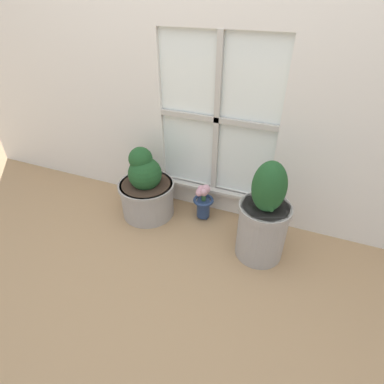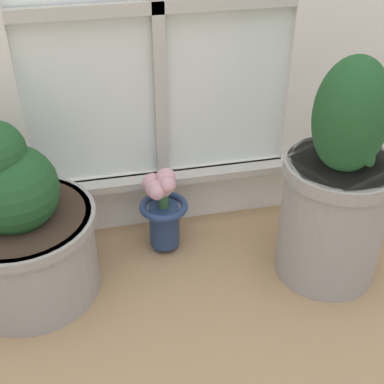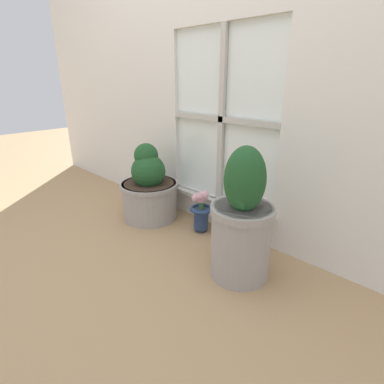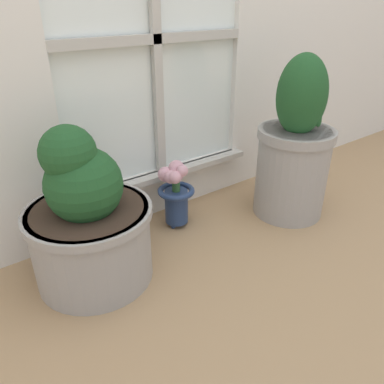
% 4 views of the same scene
% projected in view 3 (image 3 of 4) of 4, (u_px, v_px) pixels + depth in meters
% --- Properties ---
extents(ground_plane, '(10.00, 10.00, 0.00)m').
position_uv_depth(ground_plane, '(163.00, 253.00, 1.76)').
color(ground_plane, tan).
extents(wall_with_window, '(4.40, 0.10, 2.50)m').
position_uv_depth(wall_with_window, '(227.00, 18.00, 1.65)').
color(wall_with_window, silver).
rests_on(wall_with_window, ground_plane).
extents(potted_plant_left, '(0.41, 0.41, 0.54)m').
position_uv_depth(potted_plant_left, '(149.00, 189.00, 2.14)').
color(potted_plant_left, '#9E9993').
rests_on(potted_plant_left, ground_plane).
extents(potted_plant_right, '(0.32, 0.32, 0.68)m').
position_uv_depth(potted_plant_right, '(242.00, 224.00, 1.47)').
color(potted_plant_right, '#9E9993').
rests_on(potted_plant_right, ground_plane).
extents(flower_vase, '(0.15, 0.15, 0.29)m').
position_uv_depth(flower_vase, '(201.00, 209.00, 1.96)').
color(flower_vase, navy).
rests_on(flower_vase, ground_plane).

